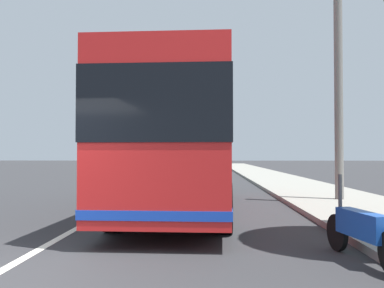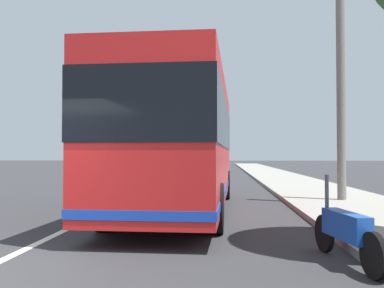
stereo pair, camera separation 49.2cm
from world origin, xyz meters
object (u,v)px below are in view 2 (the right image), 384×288
(car_side_street, at_px, (164,165))
(motorcycle_nearest_curb, at_px, (345,231))
(coach_bus, at_px, (181,139))
(utility_pole, at_px, (341,99))
(car_far_distant, at_px, (210,162))

(car_side_street, bearing_deg, motorcycle_nearest_curb, 16.05)
(motorcycle_nearest_curb, bearing_deg, coach_bus, 18.02)
(motorcycle_nearest_curb, height_order, utility_pole, utility_pole)
(motorcycle_nearest_curb, height_order, car_far_distant, car_far_distant)
(coach_bus, relative_size, motorcycle_nearest_curb, 4.99)
(car_side_street, height_order, utility_pole, utility_pole)
(utility_pole, bearing_deg, car_side_street, 21.85)
(coach_bus, height_order, motorcycle_nearest_curb, coach_bus)
(coach_bus, bearing_deg, utility_pole, -65.75)
(motorcycle_nearest_curb, xyz_separation_m, utility_pole, (7.49, -2.01, 2.87))
(car_side_street, relative_size, utility_pole, 0.66)
(motorcycle_nearest_curb, bearing_deg, car_far_distant, -5.67)
(coach_bus, distance_m, car_side_street, 24.19)
(motorcycle_nearest_curb, xyz_separation_m, car_side_street, (29.32, 6.74, 0.26))
(motorcycle_nearest_curb, bearing_deg, car_side_street, 2.96)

